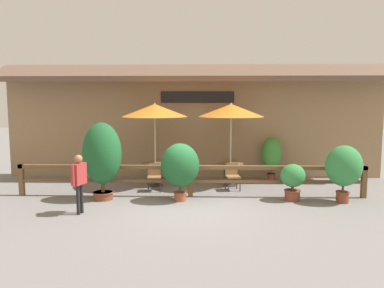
{
  "coord_description": "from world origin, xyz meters",
  "views": [
    {
      "loc": [
        0.37,
        -9.93,
        2.85
      ],
      "look_at": [
        0.03,
        1.52,
        1.54
      ],
      "focal_mm": 35.0,
      "sensor_mm": 36.0,
      "label": 1
    }
  ],
  "objects": [
    {
      "name": "pedestrian",
      "position": [
        -2.75,
        -0.77,
        0.98
      ],
      "size": [
        0.3,
        0.52,
        1.52
      ],
      "rotation": [
        0.0,
        0.0,
        -1.86
      ],
      "color": "black",
      "rests_on": "ground"
    },
    {
      "name": "chair_middle_wallside",
      "position": [
        1.34,
        3.24,
        0.5
      ],
      "size": [
        0.5,
        0.5,
        0.88
      ],
      "rotation": [
        0.0,
        0.0,
        2.91
      ],
      "color": "olive",
      "rests_on": "ground"
    },
    {
      "name": "dining_table_middle",
      "position": [
        1.3,
        2.59,
        0.61
      ],
      "size": [
        0.88,
        0.88,
        0.76
      ],
      "color": "brown",
      "rests_on": "ground"
    },
    {
      "name": "chair_near_wallside",
      "position": [
        -1.17,
        3.22,
        0.5
      ],
      "size": [
        0.44,
        0.44,
        0.88
      ],
      "rotation": [
        0.0,
        0.0,
        3.19
      ],
      "color": "olive",
      "rests_on": "ground"
    },
    {
      "name": "ground_plane",
      "position": [
        0.0,
        0.0,
        0.0
      ],
      "size": [
        60.0,
        60.0,
        0.0
      ],
      "primitive_type": "plane",
      "color": "slate"
    },
    {
      "name": "potted_plant_broad_leaf",
      "position": [
        -0.28,
        0.56,
        1.02
      ],
      "size": [
        1.09,
        0.98,
        1.66
      ],
      "color": "#9E4C33",
      "rests_on": "ground"
    },
    {
      "name": "dining_table_near",
      "position": [
        -1.24,
        2.49,
        0.61
      ],
      "size": [
        0.88,
        0.88,
        0.76
      ],
      "color": "brown",
      "rests_on": "ground"
    },
    {
      "name": "potted_plant_small_flowering",
      "position": [
        2.86,
        3.55,
        0.94
      ],
      "size": [
        0.72,
        0.65,
        1.56
      ],
      "color": "brown",
      "rests_on": "ground"
    },
    {
      "name": "chair_middle_streetside",
      "position": [
        1.32,
        1.95,
        0.5
      ],
      "size": [
        0.49,
        0.49,
        0.88
      ],
      "rotation": [
        0.0,
        0.0,
        0.18
      ],
      "color": "olive",
      "rests_on": "ground"
    },
    {
      "name": "potted_plant_tall_tropical",
      "position": [
        4.32,
        0.51,
        1.02
      ],
      "size": [
        1.01,
        0.91,
        1.63
      ],
      "color": "brown",
      "rests_on": "ground"
    },
    {
      "name": "patio_umbrella_near",
      "position": [
        -1.24,
        2.49,
        2.55
      ],
      "size": [
        2.2,
        2.2,
        2.8
      ],
      "color": "#B7B2A8",
      "rests_on": "ground"
    },
    {
      "name": "patio_umbrella_middle",
      "position": [
        1.3,
        2.59,
        2.55
      ],
      "size": [
        2.2,
        2.2,
        2.8
      ],
      "color": "#B7B2A8",
      "rests_on": "ground"
    },
    {
      "name": "patio_railing",
      "position": [
        0.0,
        1.05,
        0.7
      ],
      "size": [
        10.4,
        0.14,
        0.95
      ],
      "color": "brown",
      "rests_on": "ground"
    },
    {
      "name": "potted_plant_entrance_palm",
      "position": [
        -2.54,
        0.65,
        1.31
      ],
      "size": [
        1.12,
        1.01,
        2.25
      ],
      "color": "brown",
      "rests_on": "ground"
    },
    {
      "name": "chair_near_streetside",
      "position": [
        -1.18,
        1.77,
        0.5
      ],
      "size": [
        0.46,
        0.46,
        0.88
      ],
      "rotation": [
        0.0,
        0.0,
        0.1
      ],
      "color": "olive",
      "rests_on": "ground"
    },
    {
      "name": "building_facade",
      "position": [
        0.0,
        4.1,
        2.17
      ],
      "size": [
        14.28,
        1.49,
        4.23
      ],
      "color": "#997A56",
      "rests_on": "ground"
    },
    {
      "name": "potted_plant_corner_fern",
      "position": [
        2.95,
        0.7,
        0.63
      ],
      "size": [
        0.71,
        0.64,
        1.06
      ],
      "color": "brown",
      "rests_on": "ground"
    }
  ]
}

